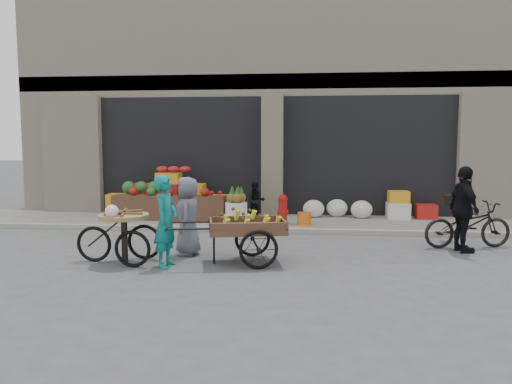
# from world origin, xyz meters

# --- Properties ---
(ground) EXTENTS (80.00, 80.00, 0.00)m
(ground) POSITION_xyz_m (0.00, 0.00, 0.00)
(ground) COLOR #424244
(ground) RESTS_ON ground
(sidewalk) EXTENTS (18.00, 2.20, 0.12)m
(sidewalk) POSITION_xyz_m (0.00, 4.10, 0.06)
(sidewalk) COLOR gray
(sidewalk) RESTS_ON ground
(building) EXTENTS (14.00, 6.45, 7.00)m
(building) POSITION_xyz_m (0.00, 8.03, 3.37)
(building) COLOR beige
(building) RESTS_ON ground
(fruit_display) EXTENTS (3.10, 1.12, 1.24)m
(fruit_display) POSITION_xyz_m (-2.48, 4.38, 0.67)
(fruit_display) COLOR #B11D18
(fruit_display) RESTS_ON sidewalk
(pineapple_bin) EXTENTS (0.52, 0.52, 0.50)m
(pineapple_bin) POSITION_xyz_m (-0.75, 3.60, 0.37)
(pineapple_bin) COLOR silver
(pineapple_bin) RESTS_ON sidewalk
(fire_hydrant) EXTENTS (0.22, 0.22, 0.71)m
(fire_hydrant) POSITION_xyz_m (0.35, 3.55, 0.50)
(fire_hydrant) COLOR #A5140F
(fire_hydrant) RESTS_ON sidewalk
(orange_bucket) EXTENTS (0.32, 0.32, 0.30)m
(orange_bucket) POSITION_xyz_m (0.85, 3.50, 0.27)
(orange_bucket) COLOR orange
(orange_bucket) RESTS_ON sidewalk
(right_bay_goods) EXTENTS (3.35, 0.60, 0.70)m
(right_bay_goods) POSITION_xyz_m (2.61, 4.70, 0.41)
(right_bay_goods) COLOR silver
(right_bay_goods) RESTS_ON sidewalk
(seated_person) EXTENTS (0.51, 0.43, 0.93)m
(seated_person) POSITION_xyz_m (-0.35, 4.20, 0.58)
(seated_person) COLOR black
(seated_person) RESTS_ON sidewalk
(banana_cart) EXTENTS (2.31, 1.32, 0.91)m
(banana_cart) POSITION_xyz_m (-0.14, 0.32, 0.66)
(banana_cart) COLOR brown
(banana_cart) RESTS_ON ground
(vendor_woman) EXTENTS (0.42, 0.59, 1.52)m
(vendor_woman) POSITION_xyz_m (-1.38, -0.06, 0.76)
(vendor_woman) COLOR #0F7772
(vendor_woman) RESTS_ON ground
(tricycle_cart) EXTENTS (1.43, 0.86, 0.95)m
(tricycle_cart) POSITION_xyz_m (-2.17, 0.11, 0.57)
(tricycle_cart) COLOR #9E7F51
(tricycle_cart) RESTS_ON ground
(vendor_grey) EXTENTS (0.54, 0.75, 1.42)m
(vendor_grey) POSITION_xyz_m (-1.24, 0.83, 0.71)
(vendor_grey) COLOR slate
(vendor_grey) RESTS_ON ground
(bicycle) EXTENTS (1.80, 0.92, 0.90)m
(bicycle) POSITION_xyz_m (4.01, 1.97, 0.45)
(bicycle) COLOR black
(bicycle) RESTS_ON ground
(cyclist) EXTENTS (0.57, 1.00, 1.61)m
(cyclist) POSITION_xyz_m (3.81, 1.57, 0.80)
(cyclist) COLOR black
(cyclist) RESTS_ON ground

